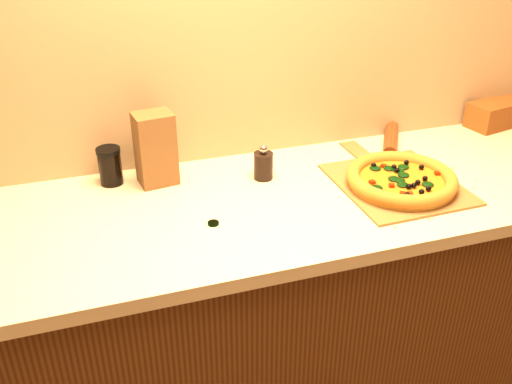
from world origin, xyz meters
name	(u,v)px	position (x,y,z in m)	size (l,w,h in m)	color
cabinet	(274,320)	(0.00, 1.43, 0.43)	(2.80, 0.65, 0.86)	#411D0E
countertop	(276,204)	(0.00, 1.43, 0.88)	(2.84, 0.68, 0.04)	beige
pizza_peel	(394,182)	(0.38, 1.40, 0.90)	(0.36, 0.54, 0.01)	brown
pizza	(401,179)	(0.38, 1.37, 0.93)	(0.33, 0.33, 0.05)	#B87F2E
bottle_cap	(213,223)	(-0.21, 1.34, 0.90)	(0.03, 0.03, 0.01)	black
pepper_grinder	(263,165)	(0.01, 1.56, 0.95)	(0.06, 0.06, 0.11)	black
rolling_pin	(391,140)	(0.51, 1.65, 0.92)	(0.20, 0.31, 0.05)	#52240E
bread_bag	(508,111)	(1.05, 1.71, 0.95)	(0.35, 0.11, 0.10)	brown
paper_bag	(155,149)	(-0.31, 1.63, 1.01)	(0.11, 0.09, 0.23)	brown
dark_jar	(110,166)	(-0.45, 1.67, 0.96)	(0.07, 0.07, 0.12)	black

